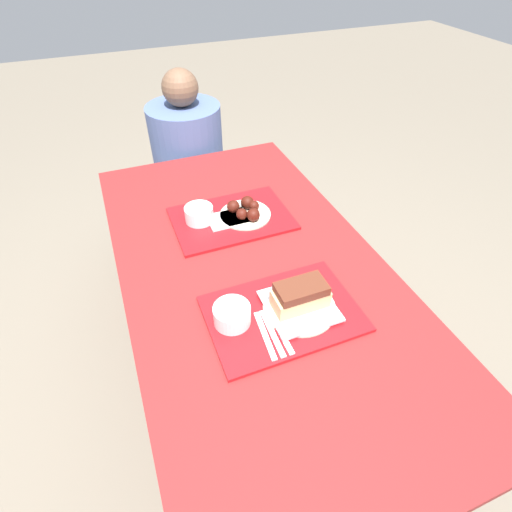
{
  "coord_description": "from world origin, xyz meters",
  "views": [
    {
      "loc": [
        -0.35,
        -0.92,
        1.7
      ],
      "look_at": [
        0.01,
        0.0,
        0.82
      ],
      "focal_mm": 28.0,
      "sensor_mm": 36.0,
      "label": 1
    }
  ],
  "objects_px": {
    "brisket_sandwich_plate": "(300,300)",
    "tray_far": "(232,218)",
    "person_seated_across": "(187,146)",
    "bowl_coleslaw_near": "(232,314)",
    "wings_plate_far": "(245,211)",
    "tray_near": "(283,314)",
    "bowl_coleslaw_far": "(199,213)"
  },
  "relations": [
    {
      "from": "bowl_coleslaw_near",
      "to": "tray_far",
      "type": "bearing_deg",
      "value": 71.38
    },
    {
      "from": "bowl_coleslaw_near",
      "to": "wings_plate_far",
      "type": "xyz_separation_m",
      "value": [
        0.22,
        0.47,
        -0.01
      ]
    },
    {
      "from": "tray_far",
      "to": "bowl_coleslaw_far",
      "type": "xyz_separation_m",
      "value": [
        -0.12,
        0.03,
        0.04
      ]
    },
    {
      "from": "tray_far",
      "to": "brisket_sandwich_plate",
      "type": "height_order",
      "value": "brisket_sandwich_plate"
    },
    {
      "from": "brisket_sandwich_plate",
      "to": "wings_plate_far",
      "type": "xyz_separation_m",
      "value": [
        0.02,
        0.5,
        -0.01
      ]
    },
    {
      "from": "tray_far",
      "to": "brisket_sandwich_plate",
      "type": "relative_size",
      "value": 2.04
    },
    {
      "from": "tray_far",
      "to": "bowl_coleslaw_near",
      "type": "bearing_deg",
      "value": -108.62
    },
    {
      "from": "tray_near",
      "to": "brisket_sandwich_plate",
      "type": "distance_m",
      "value": 0.07
    },
    {
      "from": "bowl_coleslaw_far",
      "to": "tray_near",
      "type": "bearing_deg",
      "value": -78.77
    },
    {
      "from": "brisket_sandwich_plate",
      "to": "bowl_coleslaw_near",
      "type": "bearing_deg",
      "value": 172.31
    },
    {
      "from": "person_seated_across",
      "to": "bowl_coleslaw_far",
      "type": "bearing_deg",
      "value": -100.02
    },
    {
      "from": "tray_far",
      "to": "person_seated_across",
      "type": "height_order",
      "value": "person_seated_across"
    },
    {
      "from": "tray_far",
      "to": "bowl_coleslaw_far",
      "type": "relative_size",
      "value": 4.14
    },
    {
      "from": "tray_far",
      "to": "brisket_sandwich_plate",
      "type": "xyz_separation_m",
      "value": [
        0.04,
        -0.51,
        0.04
      ]
    },
    {
      "from": "wings_plate_far",
      "to": "bowl_coleslaw_near",
      "type": "bearing_deg",
      "value": -114.57
    },
    {
      "from": "brisket_sandwich_plate",
      "to": "tray_far",
      "type": "bearing_deg",
      "value": 94.33
    },
    {
      "from": "bowl_coleslaw_near",
      "to": "bowl_coleslaw_far",
      "type": "height_order",
      "value": "same"
    },
    {
      "from": "tray_far",
      "to": "person_seated_across",
      "type": "bearing_deg",
      "value": 88.99
    },
    {
      "from": "tray_far",
      "to": "wings_plate_far",
      "type": "relative_size",
      "value": 2.27
    },
    {
      "from": "tray_far",
      "to": "wings_plate_far",
      "type": "bearing_deg",
      "value": -8.55
    },
    {
      "from": "brisket_sandwich_plate",
      "to": "tray_near",
      "type": "bearing_deg",
      "value": 175.46
    },
    {
      "from": "bowl_coleslaw_far",
      "to": "wings_plate_far",
      "type": "relative_size",
      "value": 0.55
    },
    {
      "from": "brisket_sandwich_plate",
      "to": "wings_plate_far",
      "type": "distance_m",
      "value": 0.5
    },
    {
      "from": "bowl_coleslaw_far",
      "to": "person_seated_across",
      "type": "distance_m",
      "value": 0.77
    },
    {
      "from": "brisket_sandwich_plate",
      "to": "bowl_coleslaw_far",
      "type": "relative_size",
      "value": 2.03
    },
    {
      "from": "tray_near",
      "to": "wings_plate_far",
      "type": "relative_size",
      "value": 2.27
    },
    {
      "from": "tray_near",
      "to": "bowl_coleslaw_near",
      "type": "xyz_separation_m",
      "value": [
        -0.15,
        0.02,
        0.04
      ]
    },
    {
      "from": "tray_far",
      "to": "bowl_coleslaw_far",
      "type": "distance_m",
      "value": 0.13
    },
    {
      "from": "tray_far",
      "to": "bowl_coleslaw_near",
      "type": "height_order",
      "value": "bowl_coleslaw_near"
    },
    {
      "from": "tray_far",
      "to": "tray_near",
      "type": "bearing_deg",
      "value": -91.49
    },
    {
      "from": "tray_far",
      "to": "bowl_coleslaw_far",
      "type": "height_order",
      "value": "bowl_coleslaw_far"
    },
    {
      "from": "tray_near",
      "to": "tray_far",
      "type": "height_order",
      "value": "same"
    }
  ]
}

